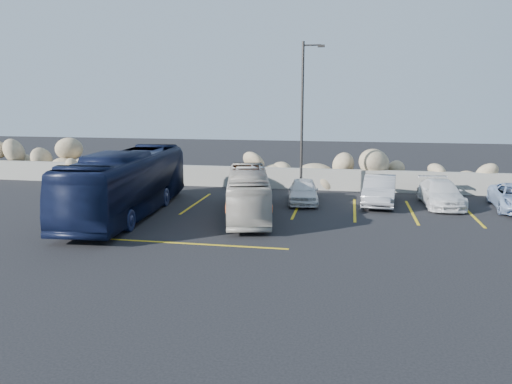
% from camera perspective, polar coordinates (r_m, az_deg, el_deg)
% --- Properties ---
extents(ground, '(90.00, 90.00, 0.00)m').
position_cam_1_polar(ground, '(17.96, -5.92, -6.18)').
color(ground, black).
rests_on(ground, ground).
extents(seawall, '(60.00, 0.40, 1.20)m').
position_cam_1_polar(seawall, '(29.25, 0.75, 1.66)').
color(seawall, gray).
rests_on(seawall, ground).
extents(riprap_pile, '(54.00, 2.80, 2.60)m').
position_cam_1_polar(riprap_pile, '(30.32, 1.15, 3.31)').
color(riprap_pile, '#988364').
rests_on(riprap_pile, ground).
extents(parking_lines, '(18.16, 9.36, 0.01)m').
position_cam_1_polar(parking_lines, '(22.63, 9.56, -2.72)').
color(parking_lines, gold).
rests_on(parking_lines, ground).
extents(lamppost, '(1.14, 0.18, 8.00)m').
position_cam_1_polar(lamppost, '(26.08, 5.41, 8.67)').
color(lamppost, '#2E2B29').
rests_on(lamppost, ground).
extents(vintage_bus, '(3.24, 7.59, 2.06)m').
position_cam_1_polar(vintage_bus, '(22.21, -0.90, -0.12)').
color(vintage_bus, '#B8B3A6').
rests_on(vintage_bus, ground).
extents(tour_coach, '(3.12, 10.51, 2.89)m').
position_cam_1_polar(tour_coach, '(23.01, -14.51, 0.97)').
color(tour_coach, black).
rests_on(tour_coach, ground).
extents(car_a, '(1.78, 3.71, 1.22)m').
position_cam_1_polar(car_a, '(25.10, 5.43, 0.13)').
color(car_a, white).
rests_on(car_a, ground).
extents(car_b, '(1.89, 4.42, 1.42)m').
position_cam_1_polar(car_b, '(25.39, 13.92, 0.20)').
color(car_b, '#A6A6AB').
rests_on(car_b, ground).
extents(car_c, '(1.97, 4.36, 1.24)m').
position_cam_1_polar(car_c, '(25.95, 20.36, -0.14)').
color(car_c, white).
rests_on(car_c, ground).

